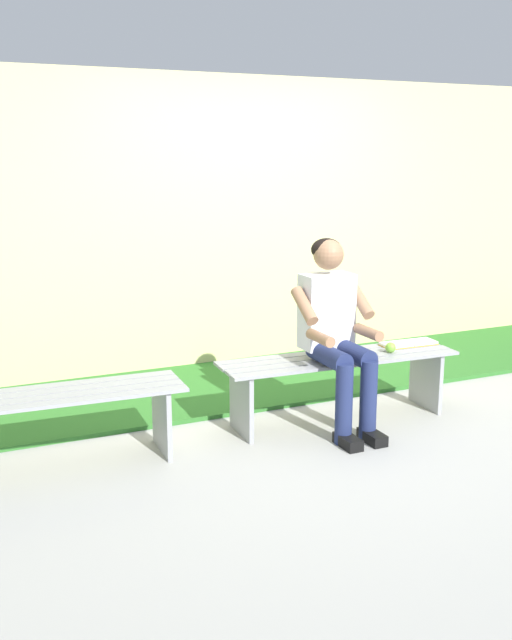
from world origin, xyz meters
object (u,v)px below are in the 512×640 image
object	(u,v)px
bench_near	(339,372)
apple	(391,348)
person_seated	(335,327)
bench_far	(43,413)
book_open	(409,344)

from	to	relation	value
bench_near	apple	distance (m)	0.41
apple	person_seated	bearing A→B (deg)	4.95
bench_far	person_seated	size ratio (longest dim) A/B	1.31
bench_near	bench_far	size ratio (longest dim) A/B	1.02
apple	book_open	xyz separation A→B (m)	(-0.24, -0.12, -0.03)
person_seated	book_open	distance (m)	0.76
bench_near	book_open	bearing A→B (deg)	-174.28
bench_far	book_open	xyz separation A→B (m)	(-2.58, -0.06, 0.12)
bench_near	bench_far	world-z (taller)	same
bench_near	apple	xyz separation A→B (m)	(-0.37, 0.06, 0.15)
book_open	bench_near	bearing A→B (deg)	8.08
bench_near	person_seated	size ratio (longest dim) A/B	1.33
bench_near	person_seated	world-z (taller)	person_seated
bench_far	person_seated	bearing A→B (deg)	176.91
bench_far	book_open	bearing A→B (deg)	-178.64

